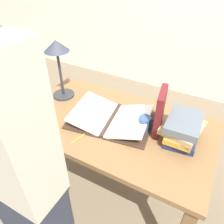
% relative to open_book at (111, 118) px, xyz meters
% --- Properties ---
extents(ground_plane, '(12.00, 12.00, 0.00)m').
position_rel_open_book_xyz_m(ground_plane, '(0.03, -0.01, -0.75)').
color(ground_plane, '#70604C').
extents(reading_desk, '(1.28, 0.72, 0.72)m').
position_rel_open_book_xyz_m(reading_desk, '(0.03, -0.01, -0.12)').
color(reading_desk, brown).
rests_on(reading_desk, ground_plane).
extents(open_book, '(0.58, 0.44, 0.08)m').
position_rel_open_book_xyz_m(open_book, '(0.00, 0.00, 0.00)').
color(open_book, '#38281E').
rests_on(open_book, reading_desk).
extents(book_stack_tall, '(0.24, 0.27, 0.16)m').
position_rel_open_book_xyz_m(book_stack_tall, '(0.44, 0.04, 0.06)').
color(book_stack_tall, '#1E284C').
rests_on(book_stack_tall, reading_desk).
extents(book_standing_upright, '(0.07, 0.20, 0.28)m').
position_rel_open_book_xyz_m(book_standing_upright, '(0.29, 0.06, 0.12)').
color(book_standing_upright, maroon).
rests_on(book_standing_upright, reading_desk).
extents(reading_lamp, '(0.17, 0.17, 0.43)m').
position_rel_open_book_xyz_m(reading_lamp, '(-0.47, 0.09, 0.30)').
color(reading_lamp, '#2D2D33').
rests_on(reading_lamp, reading_desk).
extents(coffee_mug, '(0.09, 0.09, 0.10)m').
position_rel_open_book_xyz_m(coffee_mug, '(0.22, 0.02, 0.03)').
color(coffee_mug, '#335184').
rests_on(coffee_mug, reading_desk).
extents(pencil, '(0.04, 0.16, 0.01)m').
position_rel_open_book_xyz_m(pencil, '(-0.09, -0.22, -0.02)').
color(pencil, gold).
rests_on(pencil, reading_desk).
extents(person_reader, '(0.36, 0.21, 1.64)m').
position_rel_open_book_xyz_m(person_reader, '(-0.08, -0.66, 0.07)').
color(person_reader, '#2D3342').
rests_on(person_reader, ground_plane).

